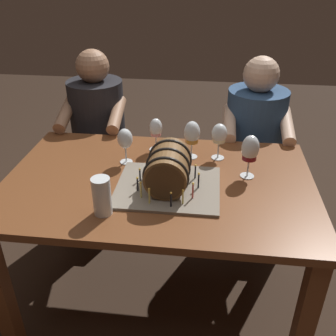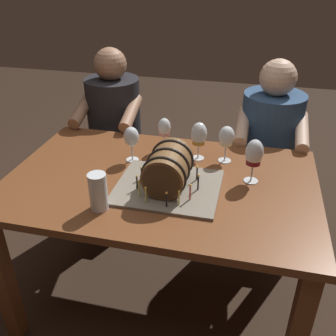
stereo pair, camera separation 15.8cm
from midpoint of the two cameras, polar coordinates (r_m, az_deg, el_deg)
The scene contains 11 objects.
ground_plane at distance 2.17m, azimuth 1.23°, elevation -18.75°, with size 8.00×8.00×0.00m, color #332319.
dining_table at distance 1.75m, azimuth 1.45°, elevation -4.81°, with size 1.38×0.88×0.74m.
barrel_cake at distance 1.59m, azimuth 2.85°, elevation -0.63°, with size 0.44×0.37×0.20m.
wine_glass_amber at distance 1.82m, azimuth 7.16°, elevation 4.84°, with size 0.08×0.08×0.19m.
wine_glass_white at distance 1.82m, azimuth 11.28°, elevation 4.45°, with size 0.07×0.07×0.18m.
wine_glass_empty at distance 1.79m, azimuth -3.05°, elevation 4.55°, with size 0.07×0.07×0.17m.
wine_glass_red at distance 1.67m, azimuth 15.51°, elevation 1.91°, with size 0.08×0.08×0.20m.
wine_glass_rose at distance 1.90m, azimuth 1.83°, elevation 5.84°, with size 0.07×0.07×0.17m.
beer_pint at distance 1.48m, azimuth -7.47°, elevation -3.94°, with size 0.07×0.07×0.16m.
person_seated_left at distance 2.49m, azimuth -6.04°, elevation 3.43°, with size 0.39×0.47×1.15m.
person_seated_right at distance 2.38m, azimuth 16.40°, elevation 0.96°, with size 0.38×0.47×1.14m.
Camera 2 is at (0.37, -1.40, 1.63)m, focal length 40.45 mm.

